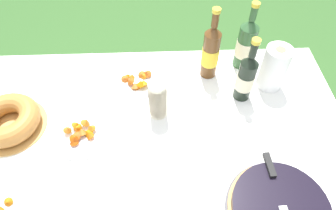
% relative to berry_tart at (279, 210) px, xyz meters
% --- Properties ---
extents(ground_plane, '(16.00, 16.00, 0.00)m').
position_rel_berry_tart_xyz_m(ground_plane, '(-0.47, 0.29, -0.70)').
color(ground_plane, '#335B28').
extents(garden_table, '(1.69, 1.03, 0.66)m').
position_rel_berry_tart_xyz_m(garden_table, '(-0.47, 0.29, -0.09)').
color(garden_table, brown).
rests_on(garden_table, ground_plane).
extents(tablecloth, '(1.70, 1.04, 0.10)m').
position_rel_berry_tart_xyz_m(tablecloth, '(-0.47, 0.29, -0.04)').
color(tablecloth, white).
rests_on(tablecloth, garden_table).
extents(berry_tart, '(0.34, 0.34, 0.06)m').
position_rel_berry_tart_xyz_m(berry_tart, '(0.00, 0.00, 0.00)').
color(berry_tart, '#38383D').
rests_on(berry_tart, tablecloth).
extents(serving_knife, '(0.04, 0.38, 0.01)m').
position_rel_berry_tart_xyz_m(serving_knife, '(-0.00, 0.03, 0.04)').
color(serving_knife, silver).
rests_on(serving_knife, berry_tart).
extents(bundt_cake, '(0.28, 0.28, 0.08)m').
position_rel_berry_tart_xyz_m(bundt_cake, '(-0.97, 0.38, 0.01)').
color(bundt_cake, tan).
rests_on(bundt_cake, tablecloth).
extents(cup_stack, '(0.07, 0.07, 0.18)m').
position_rel_berry_tart_xyz_m(cup_stack, '(-0.38, 0.43, 0.06)').
color(cup_stack, beige).
rests_on(cup_stack, tablecloth).
extents(cider_bottle_green, '(0.08, 0.08, 0.33)m').
position_rel_berry_tart_xyz_m(cider_bottle_green, '(0.02, 0.71, 0.09)').
color(cider_bottle_green, '#2D562D').
rests_on(cider_bottle_green, tablecloth).
extents(cider_bottle_amber, '(0.07, 0.07, 0.34)m').
position_rel_berry_tart_xyz_m(cider_bottle_amber, '(-0.15, 0.65, 0.10)').
color(cider_bottle_amber, brown).
rests_on(cider_bottle_amber, tablecloth).
extents(juice_bottle_red, '(0.07, 0.07, 0.30)m').
position_rel_berry_tart_xyz_m(juice_bottle_red, '(-0.02, 0.51, 0.09)').
color(juice_bottle_red, black).
rests_on(juice_bottle_red, tablecloth).
extents(snack_plate_near, '(0.23, 0.23, 0.06)m').
position_rel_berry_tart_xyz_m(snack_plate_near, '(-0.68, 0.33, -0.01)').
color(snack_plate_near, white).
rests_on(snack_plate_near, tablecloth).
extents(snack_plate_left, '(0.22, 0.22, 0.06)m').
position_rel_berry_tart_xyz_m(snack_plate_left, '(-0.47, 0.61, -0.01)').
color(snack_plate_left, white).
rests_on(snack_plate_left, tablecloth).
extents(paper_towel_roll, '(0.11, 0.11, 0.20)m').
position_rel_berry_tart_xyz_m(paper_towel_roll, '(0.11, 0.57, 0.07)').
color(paper_towel_roll, white).
rests_on(paper_towel_roll, tablecloth).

